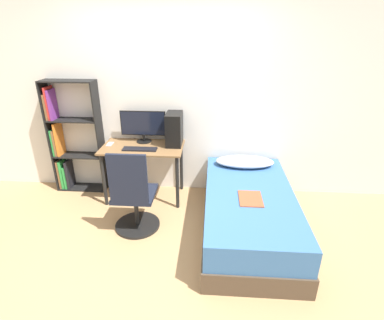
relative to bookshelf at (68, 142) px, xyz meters
name	(u,v)px	position (x,y,z in m)	size (l,w,h in m)	color
ground_plane	(151,259)	(1.39, -1.39, -0.70)	(14.00, 14.00, 0.00)	tan
wall_back	(169,102)	(1.39, 0.14, 0.55)	(8.00, 0.05, 2.50)	silver
desk	(143,155)	(1.08, -0.17, -0.08)	(1.04, 0.59, 0.74)	brown
bookshelf	(68,142)	(0.00, 0.00, 0.00)	(0.69, 0.24, 1.54)	black
office_chair	(134,201)	(1.12, -0.92, -0.32)	(0.52, 0.52, 1.00)	black
bed	(248,212)	(2.40, -0.84, -0.46)	(0.98, 1.91, 0.50)	#4C3D2D
pillow	(245,162)	(2.40, -0.14, -0.15)	(0.75, 0.36, 0.11)	#B2B7C6
magazine	(251,199)	(2.39, -0.98, -0.20)	(0.24, 0.32, 0.01)	#B24C2D
monitor	(143,125)	(1.06, 0.01, 0.27)	(0.60, 0.20, 0.42)	black
keyboard	(140,149)	(1.07, -0.29, 0.05)	(0.43, 0.13, 0.02)	black
pc_tower	(174,129)	(1.48, -0.07, 0.25)	(0.20, 0.33, 0.42)	black
phone	(110,144)	(0.64, -0.13, 0.04)	(0.07, 0.14, 0.01)	#B7B7BC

